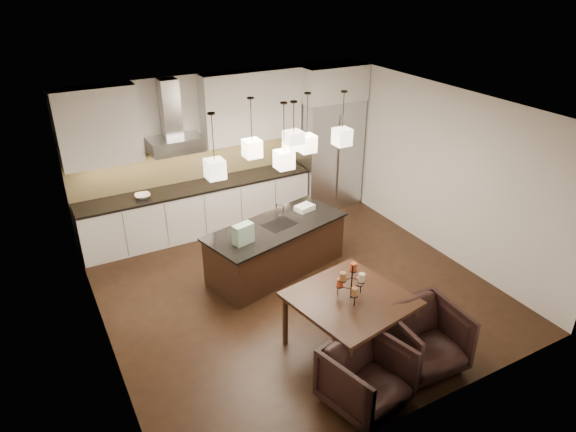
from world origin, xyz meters
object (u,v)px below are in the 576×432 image
refrigerator (328,153)px  dining_table (349,323)px  armchair_left (366,377)px  island_body (276,249)px  armchair_right (425,338)px

refrigerator → dining_table: bearing=-118.9°
dining_table → armchair_left: size_ratio=1.54×
island_body → armchair_right: (0.59, -2.79, 0.01)m
island_body → armchair_left: 3.00m
refrigerator → armchair_right: 4.87m
armchair_left → island_body: bearing=67.9°
armchair_left → dining_table: bearing=53.0°
refrigerator → dining_table: refrigerator is taller
dining_table → armchair_left: bearing=-122.8°
dining_table → armchair_left: (-0.36, -0.87, -0.01)m
island_body → refrigerator: bearing=26.3°
dining_table → armchair_right: size_ratio=1.49×
island_body → armchair_right: 2.85m
armchair_right → dining_table: bearing=136.5°
armchair_right → island_body: bearing=105.5°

